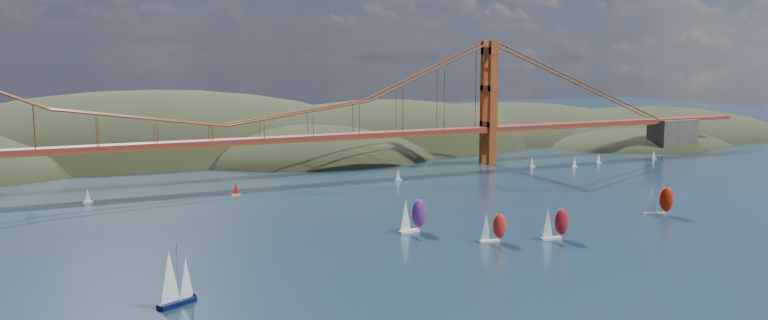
{
  "coord_description": "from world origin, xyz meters",
  "views": [
    {
      "loc": [
        -69.36,
        -100.33,
        47.39
      ],
      "look_at": [
        23.71,
        90.0,
        18.48
      ],
      "focal_mm": 35.0,
      "sensor_mm": 36.0,
      "label": 1
    }
  ],
  "objects_px": {
    "sloop_navy": "(175,278)",
    "racer_rwb": "(412,215)",
    "racer_0": "(492,227)",
    "racer_2": "(659,200)",
    "racer_1": "(554,223)"
  },
  "relations": [
    {
      "from": "sloop_navy",
      "to": "racer_rwb",
      "type": "bearing_deg",
      "value": -0.38
    },
    {
      "from": "racer_0",
      "to": "racer_rwb",
      "type": "bearing_deg",
      "value": 133.22
    },
    {
      "from": "racer_2",
      "to": "racer_rwb",
      "type": "relative_size",
      "value": 0.97
    },
    {
      "from": "racer_0",
      "to": "racer_2",
      "type": "bearing_deg",
      "value": 13.84
    },
    {
      "from": "racer_1",
      "to": "racer_2",
      "type": "relative_size",
      "value": 0.95
    },
    {
      "from": "racer_0",
      "to": "racer_rwb",
      "type": "relative_size",
      "value": 0.84
    },
    {
      "from": "racer_1",
      "to": "racer_2",
      "type": "bearing_deg",
      "value": 17.9
    },
    {
      "from": "racer_0",
      "to": "racer_2",
      "type": "relative_size",
      "value": 0.86
    },
    {
      "from": "racer_0",
      "to": "racer_2",
      "type": "xyz_separation_m",
      "value": [
        64.76,
        6.25,
        0.63
      ]
    },
    {
      "from": "sloop_navy",
      "to": "racer_1",
      "type": "distance_m",
      "value": 100.38
    },
    {
      "from": "sloop_navy",
      "to": "racer_rwb",
      "type": "xyz_separation_m",
      "value": [
        70.12,
        34.36,
        -0.67
      ]
    },
    {
      "from": "sloop_navy",
      "to": "racer_rwb",
      "type": "relative_size",
      "value": 1.22
    },
    {
      "from": "racer_0",
      "to": "racer_rwb",
      "type": "distance_m",
      "value": 23.38
    },
    {
      "from": "racer_rwb",
      "to": "racer_1",
      "type": "bearing_deg",
      "value": -47.8
    },
    {
      "from": "sloop_navy",
      "to": "racer_2",
      "type": "relative_size",
      "value": 1.26
    }
  ]
}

